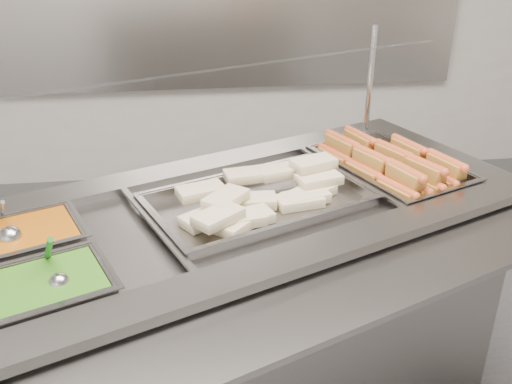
{
  "coord_description": "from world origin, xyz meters",
  "views": [
    {
      "loc": [
        -0.17,
        -0.99,
        1.55
      ],
      "look_at": [
        0.02,
        0.49,
        0.83
      ],
      "focal_mm": 40.0,
      "sensor_mm": 36.0,
      "label": 1
    }
  ],
  "objects": [
    {
      "name": "tray_rail",
      "position": [
        0.16,
        0.05,
        0.76
      ],
      "size": [
        1.58,
        0.91,
        0.05
      ],
      "color": "gray",
      "rests_on": "steam_counter"
    },
    {
      "name": "pan_beans",
      "position": [
        -0.61,
        0.37,
        0.77
      ],
      "size": [
        0.33,
        0.3,
        0.09
      ],
      "color": "gray",
      "rests_on": "steam_counter"
    },
    {
      "name": "steam_counter",
      "position": [
        -0.02,
        0.48,
        0.4
      ],
      "size": [
        1.85,
        1.34,
        0.81
      ],
      "color": "slate",
      "rests_on": "ground"
    },
    {
      "name": "serving_spoon",
      "position": [
        -0.48,
        0.14,
        0.82
      ],
      "size": [
        0.08,
        0.15,
        0.13
      ],
      "color": "#B7B8BC",
      "rests_on": "pan_peas"
    },
    {
      "name": "ladle",
      "position": [
        -0.63,
        0.34,
        0.81
      ],
      "size": [
        0.09,
        0.16,
        0.14
      ],
      "color": "#B7B8BC",
      "rests_on": "pan_beans"
    },
    {
      "name": "sneeze_guard",
      "position": [
        -0.1,
        0.66,
        1.13
      ],
      "size": [
        1.47,
        0.82,
        0.4
      ],
      "color": "silver",
      "rests_on": "steam_counter"
    },
    {
      "name": "pan_hotdogs",
      "position": [
        0.5,
        0.69,
        0.77
      ],
      "size": [
        0.47,
        0.57,
        0.09
      ],
      "color": "gray",
      "rests_on": "steam_counter"
    },
    {
      "name": "tortilla_wraps",
      "position": [
        0.04,
        0.48,
        0.82
      ],
      "size": [
        0.51,
        0.4,
        0.09
      ],
      "color": "#C6B485",
      "rests_on": "pan_wraps"
    },
    {
      "name": "pan_peas",
      "position": [
        -0.5,
        0.13,
        0.77
      ],
      "size": [
        0.33,
        0.3,
        0.09
      ],
      "color": "gray",
      "rests_on": "steam_counter"
    },
    {
      "name": "pan_wraps",
      "position": [
        0.03,
        0.5,
        0.78
      ],
      "size": [
        0.7,
        0.57,
        0.06
      ],
      "color": "gray",
      "rests_on": "steam_counter"
    },
    {
      "name": "hotdogs_in_buns",
      "position": [
        0.48,
        0.68,
        0.82
      ],
      "size": [
        0.4,
        0.5,
        0.11
      ],
      "color": "brown",
      "rests_on": "pan_hotdogs"
    }
  ]
}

